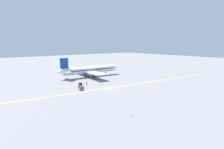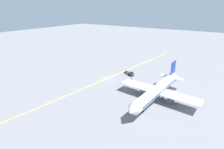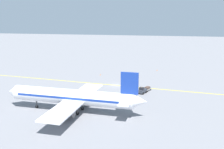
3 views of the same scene
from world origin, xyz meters
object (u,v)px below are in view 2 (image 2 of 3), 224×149
baggage_tug_dark (131,74)px  ground_crew_worker (132,78)px  traffic_cone_near_nose (84,62)px  traffic_cone_mid_apron (72,78)px  airplane_at_gate (158,90)px  baggage_cart_trailing (127,72)px

baggage_tug_dark → ground_crew_worker: size_ratio=1.99×
baggage_tug_dark → traffic_cone_near_nose: baggage_tug_dark is taller
traffic_cone_mid_apron → airplane_at_gate: bearing=-176.2°
airplane_at_gate → traffic_cone_mid_apron: 38.81m
baggage_tug_dark → traffic_cone_mid_apron: (20.49, 17.61, -0.63)m
baggage_cart_trailing → traffic_cone_mid_apron: bearing=47.3°
ground_crew_worker → traffic_cone_near_nose: (35.13, -7.91, -0.63)m
traffic_cone_near_nose → traffic_cone_mid_apron: same height
airplane_at_gate → traffic_cone_near_nose: bearing=-20.3°
airplane_at_gate → baggage_tug_dark: 23.72m
airplane_at_gate → baggage_cart_trailing: 26.90m
airplane_at_gate → ground_crew_worker: airplane_at_gate is taller
traffic_cone_near_nose → traffic_cone_mid_apron: bearing=119.5°
baggage_tug_dark → baggage_cart_trailing: 3.30m
airplane_at_gate → baggage_tug_dark: bearing=-39.8°
airplane_at_gate → baggage_cart_trailing: (21.10, -16.42, -2.95)m
ground_crew_worker → baggage_cart_trailing: bearing=-44.9°
airplane_at_gate → traffic_cone_near_nose: airplane_at_gate is taller
baggage_cart_trailing → traffic_cone_mid_apron: baggage_cart_trailing is taller
traffic_cone_near_nose → airplane_at_gate: bearing=159.7°
traffic_cone_mid_apron → traffic_cone_near_nose: bearing=-60.5°
baggage_tug_dark → traffic_cone_near_nose: bearing=-6.4°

